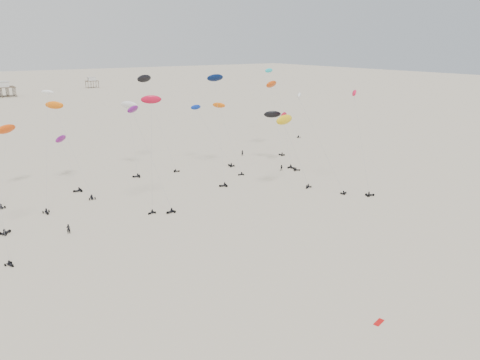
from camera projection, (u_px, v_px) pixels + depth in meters
ground_plane at (82, 131)px, 185.21m from camera, size 900.00×900.00×0.00m
pavilion_small at (92, 83)px, 359.45m from camera, size 9.00×7.00×8.00m
rig_1 at (212, 134)px, 132.43m from camera, size 7.63×12.23×18.61m
rig_2 at (146, 144)px, 93.24m from camera, size 7.80×8.06×21.99m
rig_3 at (47, 153)px, 98.82m from camera, size 7.84×15.59×26.04m
rig_4 at (285, 127)px, 131.20m from camera, size 4.99×9.16×14.92m
rig_5 at (277, 89)px, 174.42m from camera, size 5.93×16.86×26.79m
rig_6 at (276, 122)px, 133.02m from camera, size 5.34×15.32×17.43m
rig_7 at (361, 135)px, 106.84m from camera, size 4.14×10.62×23.37m
rig_8 at (272, 92)px, 148.71m from camera, size 7.98×14.28×23.14m
rig_9 at (151, 122)px, 93.94m from camera, size 5.88×5.87×23.70m
rig_10 at (130, 117)px, 124.29m from camera, size 6.15×12.86×19.41m
rig_11 at (316, 131)px, 106.44m from camera, size 8.90×11.59×23.88m
rig_12 at (223, 119)px, 128.05m from camera, size 3.81×15.40×20.23m
rig_13 at (287, 128)px, 106.56m from camera, size 10.40×4.18×18.20m
rig_14 at (148, 89)px, 128.00m from camera, size 6.15×15.13×26.45m
rig_15 at (5, 140)px, 106.76m from camera, size 8.86×17.86×19.46m
rig_16 at (65, 130)px, 107.18m from camera, size 5.86×16.81×22.80m
rig_17 at (217, 99)px, 119.18m from camera, size 9.87×15.72×27.66m
rig_19 at (65, 151)px, 115.06m from camera, size 4.57×16.02×15.62m
spectator_0 at (69, 234)px, 85.68m from camera, size 0.92×0.75×2.18m
spectator_1 at (282, 171)px, 127.71m from camera, size 1.07×0.98×1.90m
spectator_3 at (242, 156)px, 144.56m from camera, size 0.90×0.79×2.06m
grounded_kite_b at (379, 323)px, 58.48m from camera, size 1.92×1.15×0.07m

